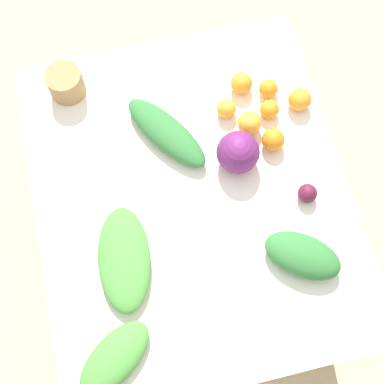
# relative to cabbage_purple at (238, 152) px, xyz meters

# --- Properties ---
(ground_plane) EXTENTS (8.00, 8.00, 0.00)m
(ground_plane) POSITION_rel_cabbage_purple_xyz_m (0.08, -0.18, -0.85)
(ground_plane) COLOR #C6B289
(dining_table) EXTENTS (1.28, 1.06, 0.78)m
(dining_table) POSITION_rel_cabbage_purple_xyz_m (0.08, -0.18, -0.17)
(dining_table) COLOR silver
(dining_table) RESTS_ON ground_plane
(cabbage_purple) EXTENTS (0.15, 0.15, 0.15)m
(cabbage_purple) POSITION_rel_cabbage_purple_xyz_m (0.00, 0.00, 0.00)
(cabbage_purple) COLOR #6B2366
(cabbage_purple) RESTS_ON dining_table
(paper_bag) EXTENTS (0.13, 0.13, 0.11)m
(paper_bag) POSITION_rel_cabbage_purple_xyz_m (-0.41, -0.53, -0.02)
(paper_bag) COLOR #A87F51
(paper_bag) RESTS_ON dining_table
(greens_bunch_scallion) EXTENTS (0.37, 0.21, 0.07)m
(greens_bunch_scallion) POSITION_rel_cabbage_purple_xyz_m (0.26, -0.44, -0.04)
(greens_bunch_scallion) COLOR #4C933D
(greens_bunch_scallion) RESTS_ON dining_table
(greens_bunch_dandelion) EXTENTS (0.37, 0.29, 0.07)m
(greens_bunch_dandelion) POSITION_rel_cabbage_purple_xyz_m (-0.15, -0.22, -0.04)
(greens_bunch_dandelion) COLOR #337538
(greens_bunch_dandelion) RESTS_ON dining_table
(greens_bunch_chard) EXTENTS (0.26, 0.28, 0.09)m
(greens_bunch_chard) POSITION_rel_cabbage_purple_xyz_m (0.38, 0.11, -0.03)
(greens_bunch_chard) COLOR #337538
(greens_bunch_chard) RESTS_ON dining_table
(greens_bunch_kale) EXTENTS (0.26, 0.30, 0.06)m
(greens_bunch_kale) POSITION_rel_cabbage_purple_xyz_m (0.55, -0.53, -0.04)
(greens_bunch_kale) COLOR #4C933D
(greens_bunch_kale) RESTS_ON dining_table
(beet_root) EXTENTS (0.07, 0.07, 0.07)m
(beet_root) POSITION_rel_cabbage_purple_xyz_m (0.18, 0.19, -0.04)
(beet_root) COLOR #5B1933
(beet_root) RESTS_ON dining_table
(orange_0) EXTENTS (0.07, 0.07, 0.07)m
(orange_0) POSITION_rel_cabbage_purple_xyz_m (-0.19, 0.01, -0.04)
(orange_0) COLOR #F9A833
(orange_0) RESTS_ON dining_table
(orange_1) EXTENTS (0.07, 0.07, 0.07)m
(orange_1) POSITION_rel_cabbage_purple_xyz_m (-0.15, 0.16, -0.04)
(orange_1) COLOR orange
(orange_1) RESTS_ON dining_table
(orange_2) EXTENTS (0.08, 0.08, 0.08)m
(orange_2) POSITION_rel_cabbage_purple_xyz_m (-0.16, 0.27, -0.03)
(orange_2) COLOR orange
(orange_2) RESTS_ON dining_table
(orange_3) EXTENTS (0.08, 0.08, 0.08)m
(orange_3) POSITION_rel_cabbage_purple_xyz_m (-0.28, 0.09, -0.03)
(orange_3) COLOR orange
(orange_3) RESTS_ON dining_table
(orange_4) EXTENTS (0.07, 0.07, 0.07)m
(orange_4) POSITION_rel_cabbage_purple_xyz_m (-0.23, 0.18, -0.04)
(orange_4) COLOR orange
(orange_4) RESTS_ON dining_table
(orange_5) EXTENTS (0.08, 0.08, 0.08)m
(orange_5) POSITION_rel_cabbage_purple_xyz_m (-0.11, 0.07, -0.03)
(orange_5) COLOR #F9A833
(orange_5) RESTS_ON dining_table
(orange_6) EXTENTS (0.08, 0.08, 0.08)m
(orange_6) POSITION_rel_cabbage_purple_xyz_m (-0.03, 0.14, -0.03)
(orange_6) COLOR orange
(orange_6) RESTS_ON dining_table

